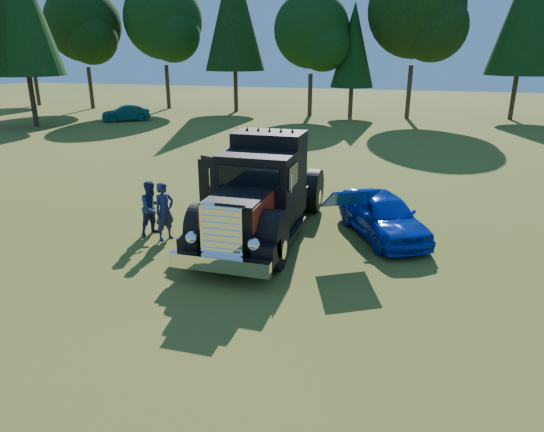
{
  "coord_description": "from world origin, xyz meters",
  "views": [
    {
      "loc": [
        4.45,
        -11.59,
        5.3
      ],
      "look_at": [
        1.11,
        0.06,
        1.13
      ],
      "focal_mm": 32.0,
      "sensor_mm": 36.0,
      "label": 1
    }
  ],
  "objects_px": {
    "hotrod_coupe": "(383,215)",
    "spectator_far": "(152,208)",
    "diamond_t_truck": "(261,195)",
    "distant_teal_car": "(126,113)",
    "spectator_near": "(165,211)"
  },
  "relations": [
    {
      "from": "diamond_t_truck",
      "to": "spectator_far",
      "type": "height_order",
      "value": "diamond_t_truck"
    },
    {
      "from": "spectator_near",
      "to": "spectator_far",
      "type": "distance_m",
      "value": 0.64
    },
    {
      "from": "diamond_t_truck",
      "to": "spectator_near",
      "type": "relative_size",
      "value": 4.15
    },
    {
      "from": "diamond_t_truck",
      "to": "hotrod_coupe",
      "type": "bearing_deg",
      "value": 16.18
    },
    {
      "from": "spectator_near",
      "to": "spectator_far",
      "type": "bearing_deg",
      "value": 91.01
    },
    {
      "from": "spectator_far",
      "to": "distant_teal_car",
      "type": "bearing_deg",
      "value": 59.33
    },
    {
      "from": "diamond_t_truck",
      "to": "distant_teal_car",
      "type": "height_order",
      "value": "diamond_t_truck"
    },
    {
      "from": "spectator_near",
      "to": "distant_teal_car",
      "type": "distance_m",
      "value": 26.44
    },
    {
      "from": "spectator_near",
      "to": "spectator_far",
      "type": "relative_size",
      "value": 1.04
    },
    {
      "from": "hotrod_coupe",
      "to": "distant_teal_car",
      "type": "distance_m",
      "value": 28.9
    },
    {
      "from": "hotrod_coupe",
      "to": "spectator_far",
      "type": "height_order",
      "value": "hotrod_coupe"
    },
    {
      "from": "hotrod_coupe",
      "to": "distant_teal_car",
      "type": "bearing_deg",
      "value": 136.63
    },
    {
      "from": "diamond_t_truck",
      "to": "hotrod_coupe",
      "type": "xyz_separation_m",
      "value": [
        3.45,
        1.0,
        -0.6
      ]
    },
    {
      "from": "hotrod_coupe",
      "to": "spectator_far",
      "type": "bearing_deg",
      "value": -165.68
    },
    {
      "from": "diamond_t_truck",
      "to": "distant_teal_car",
      "type": "relative_size",
      "value": 2.0
    }
  ]
}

